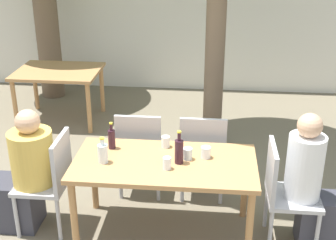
# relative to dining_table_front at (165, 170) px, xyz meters

# --- Properties ---
(ground_plane) EXTENTS (30.00, 30.00, 0.00)m
(ground_plane) POSITION_rel_dining_table_front_xyz_m (0.00, 0.00, -0.65)
(ground_plane) COLOR #706651
(cafe_building_wall) EXTENTS (10.00, 0.08, 2.80)m
(cafe_building_wall) POSITION_rel_dining_table_front_xyz_m (0.00, 3.93, 0.75)
(cafe_building_wall) COLOR silver
(cafe_building_wall) RESTS_ON ground_plane
(dining_table_front) EXTENTS (1.55, 0.79, 0.73)m
(dining_table_front) POSITION_rel_dining_table_front_xyz_m (0.00, 0.00, 0.00)
(dining_table_front) COLOR #B27F4C
(dining_table_front) RESTS_ON ground_plane
(dining_table_back) EXTENTS (1.11, 0.87, 0.73)m
(dining_table_back) POSITION_rel_dining_table_front_xyz_m (-1.70, 2.41, -0.01)
(dining_table_back) COLOR #B27F4C
(dining_table_back) RESTS_ON ground_plane
(patio_chair_0) EXTENTS (0.44, 0.44, 0.91)m
(patio_chair_0) POSITION_rel_dining_table_front_xyz_m (-1.01, 0.00, -0.13)
(patio_chair_0) COLOR #B2B2B7
(patio_chair_0) RESTS_ON ground_plane
(patio_chair_1) EXTENTS (0.44, 0.44, 0.91)m
(patio_chair_1) POSITION_rel_dining_table_front_xyz_m (1.01, 0.00, -0.13)
(patio_chair_1) COLOR #B2B2B7
(patio_chair_1) RESTS_ON ground_plane
(patio_chair_2) EXTENTS (0.44, 0.44, 0.91)m
(patio_chair_2) POSITION_rel_dining_table_front_xyz_m (-0.31, 0.63, -0.13)
(patio_chair_2) COLOR #B2B2B7
(patio_chair_2) RESTS_ON ground_plane
(patio_chair_3) EXTENTS (0.44, 0.44, 0.91)m
(patio_chair_3) POSITION_rel_dining_table_front_xyz_m (0.31, 0.63, -0.13)
(patio_chair_3) COLOR #B2B2B7
(patio_chair_3) RESTS_ON ground_plane
(person_seated_0) EXTENTS (0.59, 0.38, 1.15)m
(person_seated_0) POSITION_rel_dining_table_front_xyz_m (-1.24, -0.00, -0.13)
(person_seated_0) COLOR #383842
(person_seated_0) RESTS_ON ground_plane
(person_seated_1) EXTENTS (0.55, 0.30, 1.21)m
(person_seated_1) POSITION_rel_dining_table_front_xyz_m (1.25, -0.00, -0.11)
(person_seated_1) COLOR #383842
(person_seated_1) RESTS_ON ground_plane
(wine_bottle_0) EXTENTS (0.06, 0.06, 0.25)m
(wine_bottle_0) POSITION_rel_dining_table_front_xyz_m (-0.49, 0.20, 0.18)
(wine_bottle_0) COLOR #331923
(wine_bottle_0) RESTS_ON dining_table_front
(water_bottle_1) EXTENTS (0.08, 0.08, 0.23)m
(water_bottle_1) POSITION_rel_dining_table_front_xyz_m (-0.51, -0.07, 0.17)
(water_bottle_1) COLOR silver
(water_bottle_1) RESTS_ON dining_table_front
(wine_bottle_2) EXTENTS (0.07, 0.07, 0.29)m
(wine_bottle_2) POSITION_rel_dining_table_front_xyz_m (0.12, -0.01, 0.19)
(wine_bottle_2) COLOR #331923
(wine_bottle_2) RESTS_ON dining_table_front
(drinking_glass_0) EXTENTS (0.08, 0.08, 0.10)m
(drinking_glass_0) POSITION_rel_dining_table_front_xyz_m (0.19, 0.06, 0.13)
(drinking_glass_0) COLOR silver
(drinking_glass_0) RESTS_ON dining_table_front
(drinking_glass_1) EXTENTS (0.08, 0.08, 0.10)m
(drinking_glass_1) POSITION_rel_dining_table_front_xyz_m (0.34, 0.10, 0.13)
(drinking_glass_1) COLOR white
(drinking_glass_1) RESTS_ON dining_table_front
(drinking_glass_2) EXTENTS (0.07, 0.07, 0.10)m
(drinking_glass_2) POSITION_rel_dining_table_front_xyz_m (0.03, -0.12, 0.13)
(drinking_glass_2) COLOR white
(drinking_glass_2) RESTS_ON dining_table_front
(drinking_glass_3) EXTENTS (0.07, 0.07, 0.10)m
(drinking_glass_3) POSITION_rel_dining_table_front_xyz_m (-0.02, 0.27, 0.13)
(drinking_glass_3) COLOR white
(drinking_glass_3) RESTS_ON dining_table_front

